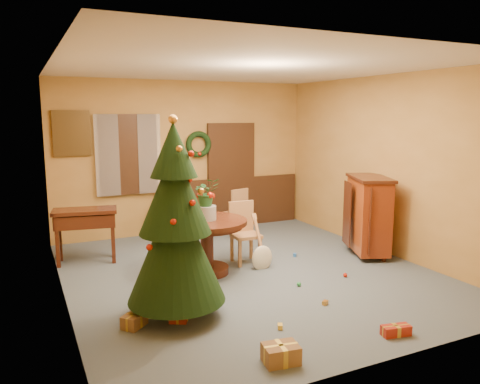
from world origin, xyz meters
TOP-DOWN VIEW (x-y plane):
  - room_envelope at (0.21, 2.70)m, footprint 5.50×5.50m
  - dining_table at (-0.55, 0.24)m, footprint 1.15×1.15m
  - urn at (-0.55, 0.24)m, footprint 0.27×0.27m
  - centerpiece_plant at (-0.55, 0.24)m, footprint 0.36×0.31m
  - chair_near at (0.17, 0.51)m, footprint 0.43×0.43m
  - chair_far at (0.69, 1.92)m, footprint 0.50×0.50m
  - guitar at (0.27, 0.09)m, footprint 0.37×0.53m
  - plant_stand at (-0.55, 2.01)m, footprint 0.31×0.31m
  - stand_plant at (-0.55, 2.01)m, footprint 0.22×0.19m
  - christmas_tree at (-1.39, -0.97)m, footprint 1.10×1.10m
  - writing_desk at (-2.04, 1.53)m, footprint 1.01×0.63m
  - sideboard at (2.15, -0.03)m, footprint 0.89×1.13m
  - gift_a at (-0.84, -2.35)m, footprint 0.36×0.28m
  - gift_b at (-1.42, -1.10)m, footprint 0.26×0.26m
  - gift_c at (-1.90, -1.03)m, footprint 0.32×0.31m
  - gift_d at (0.51, -2.40)m, footprint 0.32×0.18m
  - toy_a at (1.03, 0.38)m, footprint 0.09×0.09m
  - toy_b at (0.36, -0.78)m, footprint 0.06×0.06m
  - toy_c at (-0.49, -1.75)m, footprint 0.08×0.09m
  - toy_d at (1.15, -0.75)m, footprint 0.06×0.06m
  - toy_e at (0.32, -1.43)m, footprint 0.09×0.08m

SIDE VIEW (x-z plane):
  - toy_a at x=1.03m, z-range 0.00..0.05m
  - toy_c at x=-0.49m, z-range 0.00..0.05m
  - toy_e at x=0.32m, z-range 0.00..0.05m
  - toy_b at x=0.36m, z-range 0.00..0.06m
  - toy_d at x=1.15m, z-range 0.00..0.06m
  - gift_d at x=0.51m, z-range 0.00..0.11m
  - gift_c at x=-1.90m, z-range 0.00..0.14m
  - gift_a at x=-0.84m, z-range 0.00..0.17m
  - gift_b at x=-1.42m, z-range 0.00..0.20m
  - guitar at x=0.27m, z-range 0.01..0.78m
  - chair_far at x=0.69m, z-range 0.03..0.95m
  - plant_stand at x=-0.55m, z-range 0.10..0.89m
  - chair_near at x=0.17m, z-range 0.03..0.97m
  - dining_table at x=-0.55m, z-range 0.16..0.95m
  - writing_desk at x=-2.04m, z-range 0.21..1.05m
  - sideboard at x=2.15m, z-range 0.05..1.34m
  - urn at x=-0.55m, z-range 0.79..0.99m
  - stand_plant at x=-0.55m, z-range 0.79..1.17m
  - christmas_tree at x=-1.39m, z-range -0.06..2.21m
  - room_envelope at x=0.21m, z-range -1.63..3.87m
  - centerpiece_plant at x=-0.55m, z-range 0.99..1.39m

